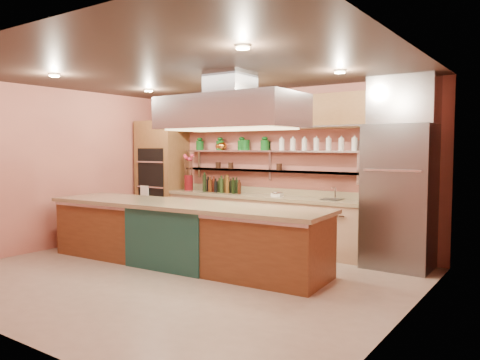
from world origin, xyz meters
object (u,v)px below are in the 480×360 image
Objects in this scene: island at (182,234)px; green_canister at (245,145)px; refrigerator at (399,197)px; copper_kettle at (222,146)px; flower_vase at (189,183)px; kitchen_scale at (277,193)px.

green_canister is at bearing 90.48° from island.
refrigerator is 3.49m from copper_kettle.
refrigerator is 10.75× the size of copper_kettle.
copper_kettle is 0.54m from green_canister.
flower_vase is at bearing -169.52° from green_canister.
copper_kettle reaches higher than kitchen_scale.
copper_kettle is at bearing 159.30° from kitchen_scale.
island is at bearing -70.35° from copper_kettle.
island is 15.12× the size of flower_vase.
flower_vase is 1.66× the size of kitchen_scale.
refrigerator is 0.47× the size of island.
copper_kettle is at bearing 180.00° from green_canister.
refrigerator is 11.73× the size of kitchen_scale.
green_canister reaches higher than island.
refrigerator reaches higher than island.
island is 25.09× the size of kitchen_scale.
refrigerator is at bearing -0.14° from flower_vase.
island is at bearing -51.69° from flower_vase.
island is 23.62× the size of green_canister.
kitchen_scale is 0.94× the size of green_canister.
refrigerator is 2.06m from kitchen_scale.
green_canister is (-0.81, 0.22, 0.83)m from kitchen_scale.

